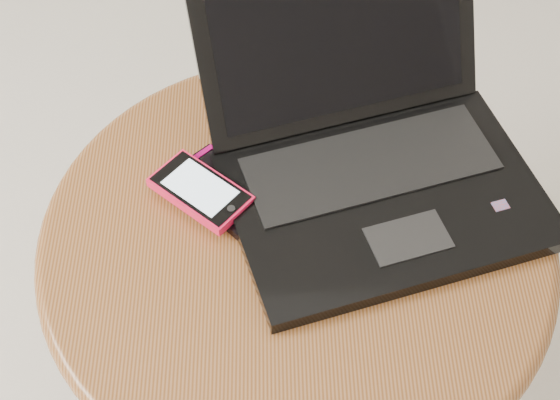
{
  "coord_description": "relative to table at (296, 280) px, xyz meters",
  "views": [
    {
      "loc": [
        -0.11,
        -0.61,
        1.22
      ],
      "look_at": [
        -0.1,
        -0.06,
        0.53
      ],
      "focal_mm": 53.61,
      "sensor_mm": 36.0,
      "label": 1
    }
  ],
  "objects": [
    {
      "name": "laptop",
      "position": [
        0.09,
        0.08,
        0.14
      ],
      "size": [
        0.43,
        0.42,
        0.21
      ],
      "color": "black",
      "rests_on": "table"
    },
    {
      "name": "table",
      "position": [
        0.0,
        0.0,
        0.0
      ],
      "size": [
        0.59,
        0.59,
        0.47
      ],
      "color": "#552B14",
      "rests_on": "ground"
    },
    {
      "name": "phone_black",
      "position": [
        -0.08,
        0.06,
        0.11
      ],
      "size": [
        0.13,
        0.14,
        0.01
      ],
      "color": "black",
      "rests_on": "table"
    },
    {
      "name": "phone_pink",
      "position": [
        -0.11,
        0.05,
        0.12
      ],
      "size": [
        0.13,
        0.12,
        0.01
      ],
      "color": "#FF1745",
      "rests_on": "phone_black"
    }
  ]
}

